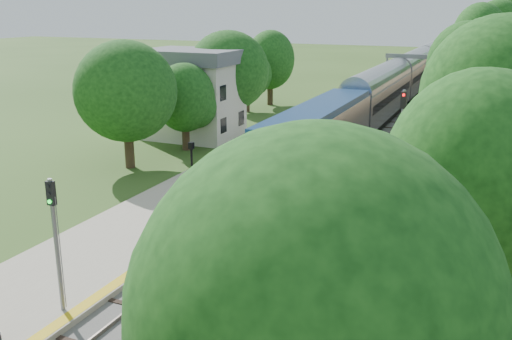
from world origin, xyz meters
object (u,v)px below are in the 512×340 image
at_px(train, 423,69).
at_px(signal_platform, 55,231).
at_px(signal_gantry, 421,66).
at_px(lamppost_far, 192,181).
at_px(signal_farside, 401,131).
at_px(station_building, 193,93).

bearing_deg(train, signal_platform, -92.19).
bearing_deg(signal_gantry, lamppost_far, -98.29).
relative_size(train, lamppost_far, 31.38).
relative_size(signal_gantry, train, 0.07).
xyz_separation_m(lamppost_far, signal_farside, (9.99, 9.04, 1.98)).
xyz_separation_m(train, signal_farside, (6.20, -55.06, 1.79)).
distance_m(lamppost_far, signal_platform, 11.83).
distance_m(station_building, signal_gantry, 29.94).
bearing_deg(signal_platform, signal_gantry, 84.39).
bearing_deg(signal_gantry, station_building, -123.38).
relative_size(signal_platform, signal_farside, 0.80).
height_order(train, lamppost_far, train).
relative_size(station_building, signal_gantry, 1.02).
relative_size(station_building, signal_farside, 1.30).
xyz_separation_m(train, signal_platform, (-2.90, -75.81, 1.28)).
relative_size(station_building, lamppost_far, 2.13).
bearing_deg(train, station_building, -106.88).
bearing_deg(station_building, signal_gantry, 56.62).
xyz_separation_m(signal_platform, signal_farside, (9.10, 20.75, 0.51)).
relative_size(train, signal_platform, 23.85).
distance_m(train, lamppost_far, 64.22).
distance_m(train, signal_farside, 55.44).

